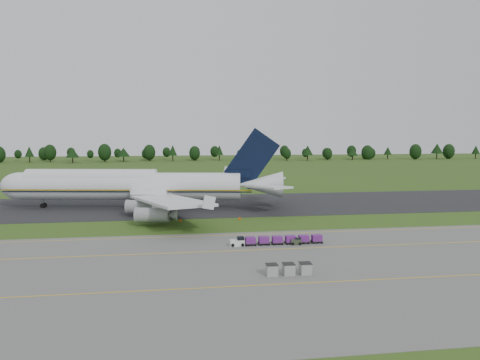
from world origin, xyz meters
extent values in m
plane|color=#2F4D17|center=(0.00, 0.00, 0.00)|extent=(600.00, 600.00, 0.00)
cube|color=#60615C|center=(0.00, -34.00, 0.03)|extent=(300.00, 52.00, 0.06)
cube|color=black|center=(0.00, 28.00, 0.04)|extent=(300.00, 40.00, 0.08)
cube|color=#E6B20D|center=(0.00, -22.00, 0.07)|extent=(300.00, 0.25, 0.01)
cube|color=#E6B20D|center=(0.00, -40.00, 0.07)|extent=(300.00, 0.20, 0.01)
cube|color=#E6B20D|center=(0.00, -10.00, 0.07)|extent=(120.00, 0.20, 0.01)
cylinder|color=black|center=(-101.08, 222.95, 1.90)|extent=(0.70, 0.70, 3.81)
cone|color=#173412|center=(-101.08, 222.95, 7.19)|extent=(5.68, 5.68, 6.77)
cylinder|color=black|center=(-89.22, 226.95, 2.08)|extent=(0.70, 0.70, 4.16)
sphere|color=#173412|center=(-89.22, 226.95, 6.36)|extent=(8.06, 8.06, 8.06)
cylinder|color=black|center=(-72.39, 214.17, 1.77)|extent=(0.70, 0.70, 3.54)
cone|color=#173412|center=(-72.39, 214.17, 6.68)|extent=(8.43, 8.43, 6.29)
cylinder|color=black|center=(-53.16, 220.19, 2.14)|extent=(0.70, 0.70, 4.27)
sphere|color=#173412|center=(-53.16, 220.19, 6.53)|extent=(8.60, 8.60, 8.60)
cylinder|color=black|center=(-41.54, 225.26, 1.67)|extent=(0.70, 0.70, 3.35)
cone|color=#173412|center=(-41.54, 225.26, 6.32)|extent=(8.58, 8.58, 5.95)
cylinder|color=black|center=(-24.50, 227.72, 1.94)|extent=(0.70, 0.70, 3.89)
sphere|color=#173412|center=(-24.50, 227.72, 5.94)|extent=(8.16, 8.16, 8.16)
cylinder|color=black|center=(-8.67, 222.38, 2.00)|extent=(0.70, 0.70, 4.00)
cone|color=#173412|center=(-8.67, 222.38, 7.56)|extent=(5.83, 5.83, 7.11)
cylinder|color=black|center=(6.37, 227.73, 1.72)|extent=(0.70, 0.70, 3.44)
sphere|color=#173412|center=(6.37, 227.73, 5.26)|extent=(7.57, 7.57, 7.57)
cylinder|color=black|center=(23.35, 225.13, 1.96)|extent=(0.70, 0.70, 3.91)
cone|color=#173412|center=(23.35, 225.13, 7.39)|extent=(5.49, 5.49, 6.96)
cylinder|color=black|center=(40.40, 220.03, 1.98)|extent=(0.70, 0.70, 3.96)
sphere|color=#173412|center=(40.40, 220.03, 6.04)|extent=(6.65, 6.65, 6.65)
cylinder|color=black|center=(54.60, 227.47, 1.97)|extent=(0.70, 0.70, 3.95)
cone|color=#173412|center=(54.60, 227.47, 7.46)|extent=(8.34, 8.34, 7.02)
cylinder|color=black|center=(69.57, 217.67, 1.62)|extent=(0.70, 0.70, 3.24)
sphere|color=#173412|center=(69.57, 217.67, 4.95)|extent=(5.87, 5.87, 5.87)
cylinder|color=black|center=(83.98, 216.18, 1.91)|extent=(0.70, 0.70, 3.83)
cone|color=#173412|center=(83.98, 216.18, 7.23)|extent=(7.66, 7.66, 6.80)
cylinder|color=black|center=(100.30, 221.17, 1.48)|extent=(0.70, 0.70, 2.95)
sphere|color=#173412|center=(100.30, 221.17, 4.51)|extent=(6.40, 6.40, 6.40)
cylinder|color=black|center=(118.87, 221.47, 1.48)|extent=(0.70, 0.70, 2.96)
cone|color=#173412|center=(118.87, 221.47, 5.58)|extent=(7.77, 7.77, 5.25)
cylinder|color=black|center=(131.31, 224.49, 1.54)|extent=(0.70, 0.70, 3.09)
sphere|color=#173412|center=(131.31, 224.49, 4.72)|extent=(8.59, 8.59, 8.59)
cylinder|color=black|center=(147.07, 224.55, 1.64)|extent=(0.70, 0.70, 3.28)
cone|color=#173412|center=(147.07, 224.55, 6.20)|extent=(5.74, 5.74, 5.83)
cylinder|color=black|center=(166.08, 219.77, 1.84)|extent=(0.70, 0.70, 3.68)
sphere|color=#173412|center=(166.08, 219.77, 5.63)|extent=(8.49, 8.49, 8.49)
cylinder|color=black|center=(183.74, 221.07, 2.06)|extent=(0.70, 0.70, 4.13)
cone|color=#173412|center=(183.74, 221.07, 7.79)|extent=(8.55, 8.55, 7.34)
cylinder|color=black|center=(194.11, 222.60, 1.81)|extent=(0.70, 0.70, 3.62)
sphere|color=#173412|center=(194.11, 222.60, 5.53)|extent=(8.42, 8.42, 8.42)
cylinder|color=black|center=(214.30, 220.18, 1.79)|extent=(0.70, 0.70, 3.57)
cone|color=#173412|center=(214.30, 220.18, 6.75)|extent=(5.84, 5.84, 6.35)
cylinder|color=silver|center=(-20.56, 25.86, 5.76)|extent=(58.01, 16.54, 7.15)
cylinder|color=silver|center=(-30.36, 27.49, 7.45)|extent=(34.24, 11.06, 5.58)
sphere|color=silver|center=(-48.98, 30.60, 5.76)|extent=(7.15, 7.15, 7.15)
cone|color=silver|center=(13.24, 20.21, 6.26)|extent=(11.90, 8.50, 6.80)
cube|color=gold|center=(-21.16, 22.31, 5.17)|extent=(62.72, 10.53, 0.35)
cube|color=silver|center=(-10.51, 4.94, 4.87)|extent=(19.13, 35.21, 0.55)
cube|color=silver|center=(-4.26, 42.37, 4.87)|extent=(27.69, 33.27, 0.55)
cylinder|color=gray|center=(-16.80, 12.54, 2.38)|extent=(7.38, 4.28, 3.18)
cylinder|color=gray|center=(-13.87, 0.97, 2.38)|extent=(7.38, 4.28, 3.18)
cylinder|color=gray|center=(-12.68, 37.23, 2.38)|extent=(7.38, 4.28, 3.18)
cylinder|color=gray|center=(-6.15, 47.22, 2.38)|extent=(7.38, 4.28, 3.18)
cube|color=black|center=(10.81, 20.62, 12.95)|extent=(14.38, 2.92, 15.95)
cube|color=silver|center=(13.49, 12.62, 6.56)|extent=(9.99, 14.02, 0.45)
cube|color=silver|center=(15.94, 27.32, 6.56)|extent=(12.65, 13.30, 0.45)
cylinder|color=slate|center=(-43.10, 29.62, 1.09)|extent=(0.36, 0.36, 2.19)
cylinder|color=black|center=(-43.10, 29.62, 0.65)|extent=(1.42, 1.09, 1.29)
cylinder|color=slate|center=(-15.42, 20.46, 1.09)|extent=(0.36, 0.36, 2.19)
cylinder|color=black|center=(-15.42, 20.46, 0.65)|extent=(1.42, 1.09, 1.29)
cylinder|color=slate|center=(-13.95, 29.28, 1.09)|extent=(0.36, 0.36, 2.19)
cylinder|color=black|center=(-13.95, 29.28, 0.65)|extent=(1.42, 1.09, 1.29)
cube|color=silver|center=(1.43, -18.70, 0.59)|extent=(2.51, 1.35, 1.06)
cylinder|color=black|center=(0.56, -19.38, 0.35)|extent=(0.58, 0.21, 0.58)
cube|color=black|center=(3.75, -18.70, 0.40)|extent=(1.93, 1.45, 0.12)
cube|color=#5C1D6F|center=(3.75, -18.70, 0.98)|extent=(1.74, 1.35, 1.06)
cylinder|color=black|center=(2.97, -19.38, 0.22)|extent=(0.33, 0.14, 0.33)
cube|color=black|center=(6.16, -18.70, 0.40)|extent=(1.93, 1.45, 0.12)
cube|color=#5C1D6F|center=(6.16, -18.70, 0.98)|extent=(1.74, 1.35, 1.06)
cylinder|color=black|center=(5.39, -19.38, 0.22)|extent=(0.33, 0.14, 0.33)
cube|color=black|center=(8.57, -18.70, 0.40)|extent=(1.93, 1.45, 0.12)
cube|color=#5C1D6F|center=(8.57, -18.70, 0.98)|extent=(1.74, 1.35, 1.06)
cylinder|color=black|center=(7.80, -19.38, 0.22)|extent=(0.33, 0.14, 0.33)
cube|color=black|center=(10.98, -18.70, 0.40)|extent=(1.93, 1.45, 0.12)
cube|color=#5C1D6F|center=(10.98, -18.70, 0.98)|extent=(1.74, 1.35, 1.06)
cylinder|color=black|center=(10.21, -19.38, 0.22)|extent=(0.33, 0.14, 0.33)
cube|color=black|center=(13.39, -18.70, 0.40)|extent=(1.93, 1.45, 0.12)
cube|color=#5C1D6F|center=(13.39, -18.70, 0.98)|extent=(1.74, 1.35, 1.06)
cylinder|color=black|center=(12.62, -19.38, 0.22)|extent=(0.33, 0.14, 0.33)
cube|color=black|center=(15.81, -18.70, 0.40)|extent=(1.93, 1.45, 0.12)
cube|color=#5C1D6F|center=(15.81, -18.70, 0.98)|extent=(1.74, 1.35, 1.06)
cylinder|color=black|center=(15.03, -19.38, 0.22)|extent=(0.33, 0.14, 0.33)
cylinder|color=black|center=(1.43, -18.70, 0.35)|extent=(0.58, 0.21, 0.58)
cube|color=#313A28|center=(11.81, -19.30, 0.56)|extent=(1.93, 1.29, 1.00)
cylinder|color=black|center=(11.17, -19.85, 0.32)|extent=(0.51, 0.18, 0.51)
cylinder|color=black|center=(12.45, -18.76, 0.32)|extent=(0.51, 0.18, 0.51)
cube|color=gray|center=(3.78, -36.18, 0.82)|extent=(1.52, 1.52, 1.52)
cube|color=black|center=(3.78, -36.18, 1.62)|extent=(1.62, 1.62, 0.08)
cube|color=gray|center=(6.18, -36.18, 0.82)|extent=(1.52, 1.52, 1.52)
cube|color=black|center=(6.18, -36.18, 1.62)|extent=(1.62, 1.62, 0.08)
cube|color=gray|center=(8.58, -36.18, 0.82)|extent=(1.52, 1.52, 1.52)
cube|color=black|center=(8.58, -36.18, 1.62)|extent=(1.62, 1.62, 0.08)
cube|color=#DC4906|center=(-7.93, 5.20, 0.30)|extent=(0.50, 0.12, 0.60)
cube|color=black|center=(-7.93, 5.20, 0.02)|extent=(0.30, 0.30, 0.04)
cube|color=#DC4906|center=(5.36, 5.20, 0.30)|extent=(0.50, 0.12, 0.60)
cube|color=black|center=(5.36, 5.20, 0.02)|extent=(0.30, 0.30, 0.04)
camera|label=1|loc=(-9.74, -97.83, 19.84)|focal=35.00mm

